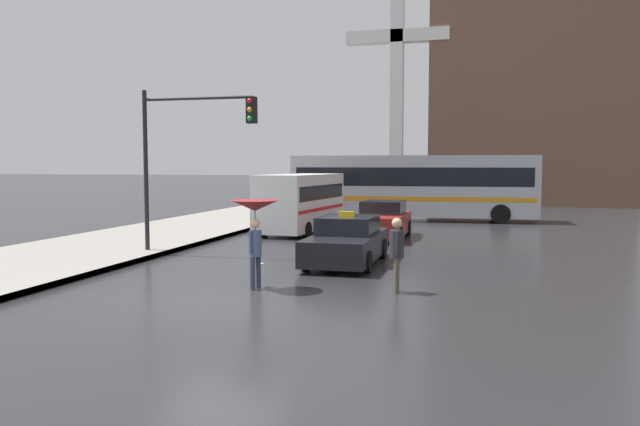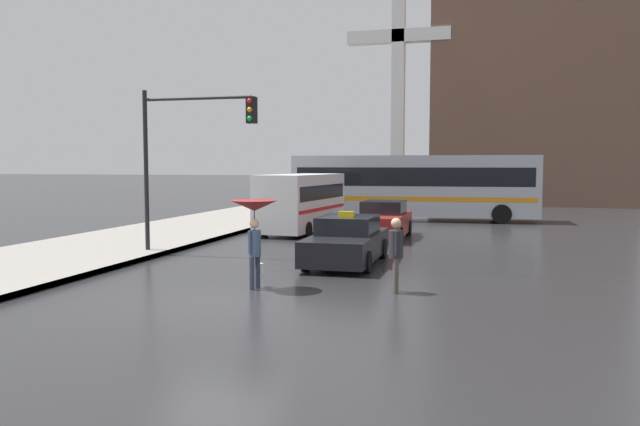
# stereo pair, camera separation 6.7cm
# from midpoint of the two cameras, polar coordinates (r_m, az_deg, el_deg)

# --- Properties ---
(ground_plane) EXTENTS (300.00, 300.00, 0.00)m
(ground_plane) POSITION_cam_midpoint_polar(r_m,az_deg,el_deg) (13.43, -9.06, -8.08)
(ground_plane) COLOR #262628
(taxi) EXTENTS (1.91, 4.41, 1.55)m
(taxi) POSITION_cam_midpoint_polar(r_m,az_deg,el_deg) (18.27, 2.56, -2.66)
(taxi) COLOR black
(taxi) RESTS_ON ground_plane
(sedan_red) EXTENTS (1.91, 4.46, 1.46)m
(sedan_red) POSITION_cam_midpoint_polar(r_m,az_deg,el_deg) (24.73, 5.86, -0.73)
(sedan_red) COLOR maroon
(sedan_red) RESTS_ON ground_plane
(ambulance_van) EXTENTS (2.55, 5.91, 2.49)m
(ambulance_van) POSITION_cam_midpoint_polar(r_m,az_deg,el_deg) (26.73, -1.65, 1.18)
(ambulance_van) COLOR silver
(ambulance_van) RESTS_ON ground_plane
(city_bus) EXTENTS (12.58, 3.18, 3.36)m
(city_bus) POSITION_cam_midpoint_polar(r_m,az_deg,el_deg) (32.79, 8.58, 2.59)
(city_bus) COLOR #B2B7C1
(city_bus) RESTS_ON ground_plane
(pedestrian_with_umbrella) EXTENTS (1.11, 1.11, 2.08)m
(pedestrian_with_umbrella) POSITION_cam_midpoint_polar(r_m,az_deg,el_deg) (14.51, -5.89, -0.29)
(pedestrian_with_umbrella) COLOR #2D3347
(pedestrian_with_umbrella) RESTS_ON ground_plane
(pedestrian_man) EXTENTS (0.38, 0.48, 1.70)m
(pedestrian_man) POSITION_cam_midpoint_polar(r_m,az_deg,el_deg) (14.19, 7.08, -3.23)
(pedestrian_man) COLOR #4C473D
(pedestrian_man) RESTS_ON ground_plane
(traffic_light) EXTENTS (3.82, 0.38, 5.25)m
(traffic_light) POSITION_cam_midpoint_polar(r_m,az_deg,el_deg) (19.98, -11.68, 6.60)
(traffic_light) COLOR black
(traffic_light) RESTS_ON ground_plane
(building_tower_near) EXTENTS (13.99, 12.34, 26.30)m
(building_tower_near) POSITION_cam_midpoint_polar(r_m,az_deg,el_deg) (52.21, 18.67, 15.54)
(building_tower_near) COLOR brown
(building_tower_near) RESTS_ON ground_plane
(monument_cross) EXTENTS (7.36, 0.90, 16.72)m
(monument_cross) POSITION_cam_midpoint_polar(r_m,az_deg,el_deg) (46.14, 7.22, 12.62)
(monument_cross) COLOR white
(monument_cross) RESTS_ON ground_plane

